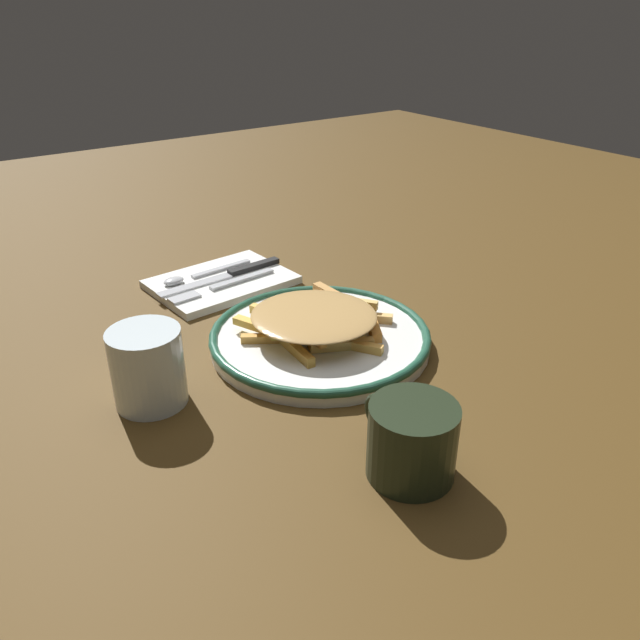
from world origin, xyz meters
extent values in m
plane|color=#4D3515|center=(0.00, 0.00, 0.00)|extent=(2.60, 2.60, 0.00)
cylinder|color=white|center=(0.00, 0.00, 0.01)|extent=(0.28, 0.28, 0.02)
torus|color=#23553E|center=(0.00, 0.00, 0.02)|extent=(0.28, 0.28, 0.01)
cube|color=orange|center=(-0.02, 0.03, 0.03)|extent=(0.06, 0.01, 0.01)
cube|color=gold|center=(-0.01, 0.04, 0.04)|extent=(0.04, 0.06, 0.01)
cube|color=gold|center=(0.03, 0.06, 0.03)|extent=(0.09, 0.04, 0.01)
cube|color=#DFB864|center=(0.03, -0.06, 0.03)|extent=(0.08, 0.06, 0.01)
cube|color=#E9B14B|center=(0.02, 0.02, 0.04)|extent=(0.01, 0.08, 0.01)
cube|color=gold|center=(0.02, 0.06, 0.02)|extent=(0.06, 0.08, 0.01)
cube|color=#EAB548|center=(0.02, 0.00, 0.03)|extent=(0.05, 0.07, 0.01)
cube|color=gold|center=(0.04, -0.01, 0.02)|extent=(0.01, 0.07, 0.01)
cube|color=#CA8E48|center=(0.04, -0.06, 0.04)|extent=(0.09, 0.02, 0.01)
cube|color=gold|center=(-0.05, -0.01, 0.02)|extent=(0.07, 0.05, 0.01)
cube|color=gold|center=(-0.01, -0.04, 0.04)|extent=(0.04, 0.07, 0.01)
cube|color=gold|center=(0.06, 0.02, 0.02)|extent=(0.09, 0.05, 0.01)
cube|color=gold|center=(0.00, -0.04, 0.02)|extent=(0.02, 0.07, 0.01)
cube|color=gold|center=(0.00, 0.02, 0.02)|extent=(0.07, 0.03, 0.01)
cube|color=#C88532|center=(0.06, -0.01, 0.02)|extent=(0.06, 0.08, 0.01)
cube|color=gold|center=(0.03, 0.00, 0.02)|extent=(0.06, 0.04, 0.01)
cube|color=#C48935|center=(-0.02, 0.05, 0.02)|extent=(0.07, 0.02, 0.01)
cube|color=#E1AF5E|center=(-0.05, 0.00, 0.02)|extent=(0.05, 0.08, 0.01)
cube|color=gold|center=(0.00, 0.00, 0.02)|extent=(0.02, 0.09, 0.01)
cube|color=#F3C551|center=(0.02, -0.03, 0.03)|extent=(0.06, 0.09, 0.01)
cube|color=gold|center=(0.04, 0.02, 0.02)|extent=(0.01, 0.08, 0.01)
cube|color=#DEC866|center=(0.00, 0.01, 0.02)|extent=(0.02, 0.08, 0.01)
cube|color=gold|center=(0.06, 0.03, 0.03)|extent=(0.02, 0.07, 0.01)
cube|color=gold|center=(0.02, -0.01, 0.03)|extent=(0.03, 0.09, 0.01)
cube|color=#F3B965|center=(0.00, -0.06, 0.02)|extent=(0.07, 0.07, 0.01)
cube|color=gold|center=(-0.03, -0.06, 0.02)|extent=(0.06, 0.05, 0.01)
ellipsoid|color=tan|center=(0.00, 0.01, 0.05)|extent=(0.22, 0.22, 0.01)
cube|color=#2E742B|center=(-0.03, 0.01, 0.05)|extent=(0.00, 0.00, 0.00)
cube|color=#3A6E2C|center=(0.01, 0.03, 0.05)|extent=(0.00, 0.00, 0.00)
cube|color=#3A6336|center=(-0.03, -0.04, 0.05)|extent=(0.00, 0.00, 0.00)
cube|color=#317135|center=(-0.04, 0.00, 0.05)|extent=(0.00, 0.00, 0.00)
cube|color=#216D29|center=(0.00, 0.00, 0.05)|extent=(0.00, 0.00, 0.00)
cube|color=#397027|center=(0.01, -0.05, 0.05)|extent=(0.00, 0.00, 0.00)
cube|color=#3B6D1B|center=(0.00, 0.03, 0.05)|extent=(0.00, 0.00, 0.00)
cube|color=white|center=(0.24, 0.02, 0.01)|extent=(0.16, 0.21, 0.01)
cube|color=silver|center=(0.21, -0.01, 0.01)|extent=(0.02, 0.11, 0.00)
cube|color=silver|center=(0.20, 0.09, 0.01)|extent=(0.03, 0.05, 0.00)
cube|color=black|center=(0.24, -0.04, 0.02)|extent=(0.02, 0.09, 0.01)
cube|color=silver|center=(0.24, 0.06, 0.01)|extent=(0.02, 0.12, 0.00)
cube|color=silver|center=(0.27, 0.00, 0.01)|extent=(0.02, 0.10, 0.00)
ellipsoid|color=silver|center=(0.26, 0.08, 0.02)|extent=(0.02, 0.03, 0.01)
cylinder|color=silver|center=(0.01, 0.22, 0.04)|extent=(0.08, 0.08, 0.09)
cylinder|color=#212C1B|center=(-0.25, 0.07, 0.04)|extent=(0.08, 0.08, 0.07)
torus|color=#212C1B|center=(-0.20, 0.07, 0.04)|extent=(0.04, 0.01, 0.04)
camera|label=1|loc=(-0.57, 0.41, 0.40)|focal=35.36mm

